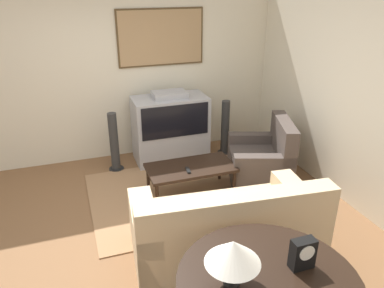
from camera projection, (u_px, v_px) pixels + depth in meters
The scene contains 14 objects.
ground_plane at pixel (145, 228), 4.35m from camera, with size 12.00×12.00×0.00m, color brown.
wall_back at pixel (111, 72), 5.64m from camera, with size 12.00×0.10×2.70m.
wall_right at pixel (350, 95), 4.59m from camera, with size 0.06×12.00×2.70m.
area_rug at pixel (180, 194), 5.03m from camera, with size 2.35×1.88×0.01m.
tv at pixel (170, 128), 5.83m from camera, with size 1.13×0.60×1.11m.
couch at pixel (226, 229), 3.82m from camera, with size 1.97×1.13×0.91m.
armchair at pixel (262, 160), 5.32m from camera, with size 1.07×1.13×0.89m.
coffee_table at pixel (191, 169), 4.89m from camera, with size 1.14×0.58×0.42m.
console_table at pixel (268, 287), 2.60m from camera, with size 1.29×1.29×0.77m.
table_lamp at pixel (233, 253), 2.42m from camera, with size 0.38×0.38×0.37m.
mantel_clock at pixel (303, 254), 2.65m from camera, with size 0.17×0.10×0.23m.
remote at pixel (188, 170), 4.76m from camera, with size 0.07×0.16×0.02m.
speaker_tower_left at pixel (114, 144), 5.53m from camera, with size 0.22×0.22×0.90m.
speaker_tower_right at pixel (225, 129), 6.06m from camera, with size 0.22×0.22×0.90m.
Camera 1 is at (-0.64, -3.56, 2.67)m, focal length 35.00 mm.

